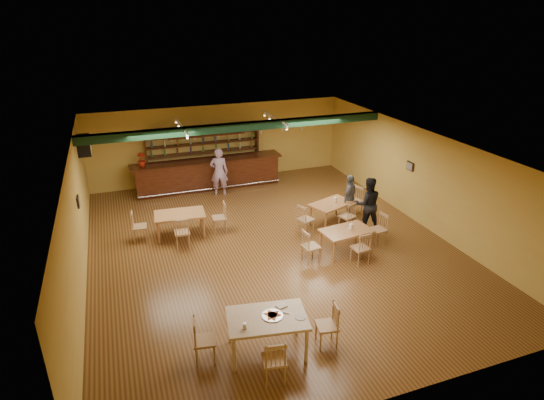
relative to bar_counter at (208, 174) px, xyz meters
name	(u,v)px	position (x,y,z in m)	size (l,w,h in m)	color
floor	(270,245)	(0.66, -5.15, -0.56)	(12.00, 12.00, 0.00)	#553218
ceiling_beam	(240,127)	(0.66, -2.35, 2.31)	(10.00, 0.30, 0.25)	black
track_rail_left	(181,125)	(-1.14, -1.75, 2.38)	(0.05, 2.50, 0.05)	white
track_rail_right	(275,118)	(2.06, -1.75, 2.38)	(0.05, 2.50, 0.05)	white
ac_unit	(84,145)	(-4.14, -0.95, 1.79)	(0.34, 0.70, 0.48)	white
picture_left	(78,202)	(-4.31, -4.15, 1.14)	(0.04, 0.34, 0.28)	black
picture_right	(410,166)	(5.63, -4.65, 1.14)	(0.04, 0.34, 0.28)	black
bar_counter	(208,174)	(0.00, 0.00, 0.00)	(5.69, 0.85, 1.13)	#38130B
back_bar_hutch	(204,155)	(0.00, 0.63, 0.57)	(4.40, 0.40, 2.28)	#38130B
poinsettia	(141,160)	(-2.39, 0.00, 0.82)	(0.29, 0.29, 0.51)	#9C200E
dining_table_a	(180,225)	(-1.67, -3.67, -0.20)	(1.47, 0.88, 0.74)	#9D6537
dining_table_b	(331,213)	(3.02, -4.38, -0.22)	(1.37, 0.82, 0.68)	#9D6537
dining_table_d	(346,241)	(2.53, -6.25, -0.22)	(1.39, 0.83, 0.69)	#9D6537
near_table	(267,334)	(-0.87, -9.29, -0.15)	(1.55, 0.99, 0.83)	tan
pizza_tray	(272,316)	(-0.76, -9.29, 0.27)	(0.40, 0.40, 0.01)	silver
parmesan_shaker	(245,326)	(-1.37, -9.46, 0.32)	(0.07, 0.07, 0.11)	#EAE5C6
napkin_stack	(282,306)	(-0.49, -9.07, 0.28)	(0.20, 0.15, 0.03)	white
pizza_server	(279,312)	(-0.60, -9.24, 0.28)	(0.32, 0.09, 0.00)	silver
side_plate	(300,317)	(-0.26, -9.52, 0.27)	(0.22, 0.22, 0.01)	white
patron_bar	(219,172)	(0.24, -0.83, 0.33)	(0.65, 0.43, 1.78)	#844698
patron_right_a	(368,204)	(3.82, -5.18, 0.29)	(0.83, 0.65, 1.71)	black
patron_right_b	(350,197)	(3.73, -4.25, 0.18)	(0.88, 0.37, 1.50)	slate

